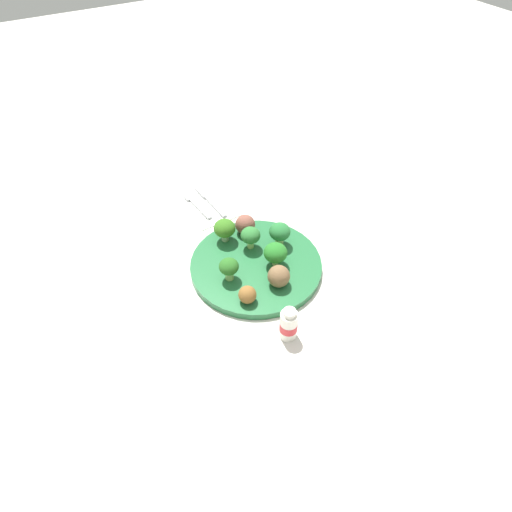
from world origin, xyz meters
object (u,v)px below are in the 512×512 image
(broccoli_floret_front_left, at_px, (225,229))
(meatball_center, at_px, (245,225))
(broccoli_floret_near_rim, at_px, (275,253))
(meatball_mid_right, at_px, (279,276))
(plate, at_px, (256,265))
(broccoli_floret_mid_left, at_px, (229,267))
(napkin, at_px, (204,204))
(knife, at_px, (209,199))
(yogurt_bottle, at_px, (289,325))
(broccoli_floret_center, at_px, (280,232))
(meatball_front_left, at_px, (247,295))
(fork, at_px, (196,203))
(broccoli_floret_back_left, at_px, (250,236))

(broccoli_floret_front_left, distance_m, meatball_center, 0.05)
(broccoli_floret_near_rim, xyz_separation_m, meatball_mid_right, (-0.05, 0.02, -0.01))
(broccoli_floret_near_rim, bearing_deg, plate, 53.40)
(broccoli_floret_mid_left, height_order, broccoli_floret_near_rim, broccoli_floret_near_rim)
(plate, distance_m, broccoli_floret_near_rim, 0.06)
(broccoli_floret_near_rim, relative_size, napkin, 0.32)
(broccoli_floret_mid_left, height_order, broccoli_floret_front_left, broccoli_floret_front_left)
(broccoli_floret_front_left, relative_size, meatball_mid_right, 1.18)
(broccoli_floret_mid_left, xyz_separation_m, knife, (0.27, -0.08, -0.04))
(plate, xyz_separation_m, meatball_center, (0.10, -0.03, 0.03))
(broccoli_floret_mid_left, bearing_deg, yogurt_bottle, -168.83)
(broccoli_floret_mid_left, distance_m, broccoli_floret_front_left, 0.12)
(broccoli_floret_front_left, xyz_separation_m, knife, (0.16, -0.04, -0.04))
(broccoli_floret_mid_left, distance_m, meatball_center, 0.15)
(broccoli_floret_center, relative_size, meatball_center, 1.21)
(broccoli_floret_center, xyz_separation_m, meatball_mid_right, (-0.10, 0.06, -0.01))
(meatball_front_left, height_order, yogurt_bottle, yogurt_bottle)
(meatball_center, height_order, meatball_front_left, meatball_center)
(broccoli_floret_mid_left, bearing_deg, napkin, -14.17)
(plate, bearing_deg, meatball_center, -16.25)
(broccoli_floret_front_left, bearing_deg, fork, -0.74)
(meatball_mid_right, height_order, knife, meatball_mid_right)
(broccoli_floret_near_rim, relative_size, broccoli_floret_center, 0.98)
(meatball_center, bearing_deg, yogurt_bottle, 166.95)
(broccoli_floret_back_left, height_order, meatball_front_left, broccoli_floret_back_left)
(fork, relative_size, knife, 0.83)
(meatball_mid_right, distance_m, meatball_center, 0.17)
(plate, bearing_deg, napkin, 0.57)
(broccoli_floret_near_rim, height_order, meatball_front_left, broccoli_floret_near_rim)
(plate, distance_m, meatball_center, 0.11)
(broccoli_floret_center, relative_size, napkin, 0.32)
(meatball_center, bearing_deg, plate, 163.75)
(meatball_center, xyz_separation_m, meatball_front_left, (-0.18, 0.09, -0.00))
(broccoli_floret_center, relative_size, yogurt_bottle, 0.77)
(plate, height_order, yogurt_bottle, yogurt_bottle)
(broccoli_floret_near_rim, xyz_separation_m, yogurt_bottle, (-0.16, 0.07, -0.02))
(fork, xyz_separation_m, knife, (0.00, -0.04, -0.00))
(broccoli_floret_back_left, bearing_deg, broccoli_floret_front_left, 37.61)
(broccoli_floret_center, bearing_deg, meatball_front_left, 127.12)
(meatball_front_left, relative_size, fork, 0.29)
(yogurt_bottle, bearing_deg, broccoli_floret_center, -28.18)
(meatball_center, xyz_separation_m, yogurt_bottle, (-0.28, 0.06, -0.01))
(knife, bearing_deg, broccoli_floret_back_left, 179.74)
(napkin, xyz_separation_m, knife, (0.01, -0.02, 0.00))
(napkin, bearing_deg, broccoli_floret_back_left, -175.36)
(broccoli_floret_mid_left, xyz_separation_m, broccoli_floret_near_rim, (-0.01, -0.10, 0.00))
(plate, bearing_deg, broccoli_floret_near_rim, -126.60)
(fork, xyz_separation_m, yogurt_bottle, (-0.44, 0.01, 0.02))
(plate, relative_size, napkin, 1.65)
(plate, relative_size, meatball_front_left, 7.88)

